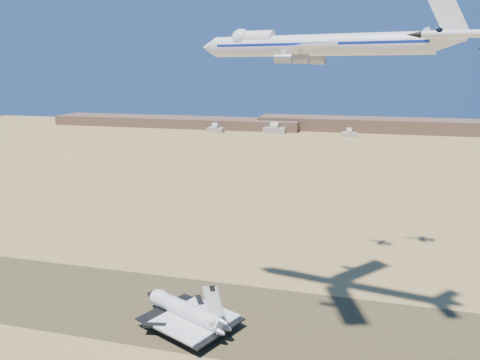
% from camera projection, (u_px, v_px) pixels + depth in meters
% --- Properties ---
extents(ground, '(1200.00, 1200.00, 0.00)m').
position_uv_depth(ground, '(187.00, 311.00, 169.81)').
color(ground, tan).
rests_on(ground, ground).
extents(runway, '(600.00, 50.00, 0.06)m').
position_uv_depth(runway, '(187.00, 311.00, 169.81)').
color(runway, brown).
rests_on(runway, ground).
extents(ridgeline, '(960.00, 90.00, 18.00)m').
position_uv_depth(ridgeline, '(369.00, 127.00, 647.51)').
color(ridgeline, brown).
rests_on(ridgeline, ground).
extents(hangars, '(200.50, 29.50, 30.00)m').
position_uv_depth(hangars, '(271.00, 130.00, 634.49)').
color(hangars, beige).
rests_on(hangars, ground).
extents(shuttle, '(39.11, 33.21, 19.04)m').
position_uv_depth(shuttle, '(186.00, 312.00, 158.92)').
color(shuttle, silver).
rests_on(shuttle, runway).
extents(carrier_747, '(82.09, 62.48, 20.37)m').
position_uv_depth(carrier_747, '(309.00, 45.00, 144.46)').
color(carrier_747, white).
extents(crew_a, '(0.55, 0.75, 1.89)m').
position_uv_depth(crew_a, '(197.00, 339.00, 150.07)').
color(crew_a, '#BB550B').
rests_on(crew_a, runway).
extents(crew_b, '(0.66, 0.97, 1.84)m').
position_uv_depth(crew_b, '(198.00, 335.00, 152.51)').
color(crew_b, '#BB550B').
rests_on(crew_b, runway).
extents(crew_c, '(1.11, 0.77, 1.71)m').
position_uv_depth(crew_c, '(204.00, 344.00, 147.66)').
color(crew_c, '#BB550B').
rests_on(crew_c, runway).
extents(chase_jet_a, '(16.51, 8.69, 4.11)m').
position_uv_depth(chase_jet_a, '(455.00, 34.00, 90.37)').
color(chase_jet_a, white).
extents(chase_jet_c, '(13.91, 8.17, 3.56)m').
position_uv_depth(chase_jet_c, '(361.00, 51.00, 190.59)').
color(chase_jet_c, white).
extents(chase_jet_d, '(16.28, 8.68, 4.05)m').
position_uv_depth(chase_jet_d, '(412.00, 35.00, 191.82)').
color(chase_jet_d, white).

